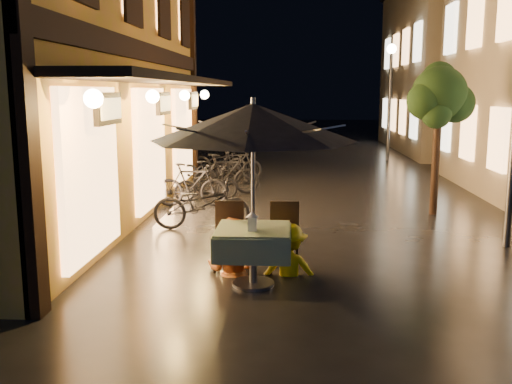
# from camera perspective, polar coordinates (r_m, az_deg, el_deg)

# --- Properties ---
(ground) EXTENTS (90.00, 90.00, 0.00)m
(ground) POSITION_cam_1_polar(r_m,az_deg,el_deg) (7.84, 7.71, -8.94)
(ground) COLOR black
(ground) RESTS_ON ground
(west_building) EXTENTS (5.90, 11.40, 7.40)m
(west_building) POSITION_cam_1_polar(r_m,az_deg,el_deg) (12.56, -21.37, 14.73)
(west_building) COLOR gold
(west_building) RESTS_ON ground
(east_building_far) EXTENTS (7.30, 10.30, 7.30)m
(east_building_far) POSITION_cam_1_polar(r_m,az_deg,el_deg) (26.67, 21.64, 11.75)
(east_building_far) COLOR tan
(east_building_far) RESTS_ON ground
(street_tree) EXTENTS (1.43, 1.20, 3.15)m
(street_tree) POSITION_cam_1_polar(r_m,az_deg,el_deg) (12.28, 17.90, 9.01)
(street_tree) COLOR black
(street_tree) RESTS_ON ground
(streetlamp_far) EXTENTS (0.36, 0.36, 4.23)m
(streetlamp_far) POSITION_cam_1_polar(r_m,az_deg,el_deg) (21.70, 13.29, 10.77)
(streetlamp_far) COLOR #59595E
(streetlamp_far) RESTS_ON ground
(cafe_table) EXTENTS (0.99, 0.99, 0.78)m
(cafe_table) POSITION_cam_1_polar(r_m,az_deg,el_deg) (7.50, -0.28, -5.04)
(cafe_table) COLOR #59595E
(cafe_table) RESTS_ON ground
(patio_umbrella) EXTENTS (2.66, 2.66, 2.46)m
(patio_umbrella) POSITION_cam_1_polar(r_m,az_deg,el_deg) (7.25, -0.30, 6.96)
(patio_umbrella) COLOR #59595E
(patio_umbrella) RESTS_ON ground
(cafe_chair_left) EXTENTS (0.42, 0.42, 0.97)m
(cafe_chair_left) POSITION_cam_1_polar(r_m,az_deg,el_deg) (8.26, -2.72, -3.99)
(cafe_chair_left) COLOR black
(cafe_chair_left) RESTS_ON ground
(cafe_chair_right) EXTENTS (0.42, 0.42, 0.97)m
(cafe_chair_right) POSITION_cam_1_polar(r_m,az_deg,el_deg) (8.21, 2.85, -4.07)
(cafe_chair_right) COLOR black
(cafe_chair_right) RESTS_ON ground
(table_lantern) EXTENTS (0.16, 0.16, 0.25)m
(table_lantern) POSITION_cam_1_polar(r_m,az_deg,el_deg) (7.27, -0.37, -2.85)
(table_lantern) COLOR white
(table_lantern) RESTS_ON cafe_table
(person_orange) EXTENTS (0.87, 0.74, 1.55)m
(person_orange) POSITION_cam_1_polar(r_m,az_deg,el_deg) (8.01, -2.45, -2.69)
(person_orange) COLOR #C16529
(person_orange) RESTS_ON ground
(person_yellow) EXTENTS (0.92, 0.54, 1.40)m
(person_yellow) POSITION_cam_1_polar(r_m,az_deg,el_deg) (7.96, 3.35, -3.34)
(person_yellow) COLOR yellow
(person_yellow) RESTS_ON ground
(bicycle_0) EXTENTS (1.83, 0.72, 0.94)m
(bicycle_0) POSITION_cam_1_polar(r_m,az_deg,el_deg) (10.60, -5.48, -1.25)
(bicycle_0) COLOR black
(bicycle_0) RESTS_ON ground
(bicycle_1) EXTENTS (1.64, 0.56, 0.97)m
(bicycle_1) POSITION_cam_1_polar(r_m,az_deg,el_deg) (12.76, -6.44, 0.71)
(bicycle_1) COLOR black
(bicycle_1) RESTS_ON ground
(bicycle_2) EXTENTS (1.60, 1.05, 0.79)m
(bicycle_2) POSITION_cam_1_polar(r_m,az_deg,el_deg) (13.39, -5.00, 0.79)
(bicycle_2) COLOR black
(bicycle_2) RESTS_ON ground
(bicycle_3) EXTENTS (1.71, 0.70, 1.00)m
(bicycle_3) POSITION_cam_1_polar(r_m,az_deg,el_deg) (14.24, -3.01, 1.79)
(bicycle_3) COLOR black
(bicycle_3) RESTS_ON ground
(bicycle_4) EXTENTS (1.88, 1.12, 0.93)m
(bicycle_4) POSITION_cam_1_polar(r_m,az_deg,el_deg) (15.60, -4.62, 2.37)
(bicycle_4) COLOR black
(bicycle_4) RESTS_ON ground
(bicycle_5) EXTENTS (1.59, 0.91, 0.92)m
(bicycle_5) POSITION_cam_1_polar(r_m,az_deg,el_deg) (16.33, -1.99, 2.72)
(bicycle_5) COLOR black
(bicycle_5) RESTS_ON ground
(bicycle_6) EXTENTS (1.88, 1.13, 0.93)m
(bicycle_6) POSITION_cam_1_polar(r_m,az_deg,el_deg) (17.18, -3.65, 3.08)
(bicycle_6) COLOR black
(bicycle_6) RESTS_ON ground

